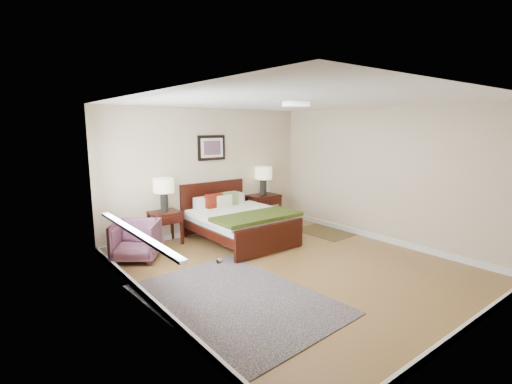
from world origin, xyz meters
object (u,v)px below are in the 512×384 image
nightstand_left (165,218)px  rug_persian (235,299)px  nightstand_right (264,207)px  lamp_right (263,175)px  lamp_left (164,188)px  armchair (136,241)px  bed (238,217)px

nightstand_left → rug_persian: bearing=-96.0°
nightstand_right → lamp_right: (-0.00, 0.01, 0.70)m
nightstand_left → lamp_right: (2.32, 0.02, 0.61)m
lamp_right → rug_persian: 3.85m
lamp_left → armchair: size_ratio=0.86×
nightstand_left → rug_persian: (-0.27, -2.61, -0.48)m
nightstand_right → rug_persian: size_ratio=0.26×
lamp_left → lamp_right: lamp_right is taller
nightstand_right → lamp_left: lamp_left is taller
bed → lamp_left: (-1.14, 0.70, 0.58)m
nightstand_left → nightstand_right: size_ratio=0.92×
bed → armchair: size_ratio=2.68×
lamp_left → lamp_right: 2.32m
lamp_left → nightstand_left: bearing=-90.0°
lamp_right → lamp_left: bearing=180.0°
nightstand_left → armchair: armchair is taller
bed → nightstand_left: size_ratio=3.09×
lamp_right → armchair: bearing=-170.9°
rug_persian → lamp_left: bearing=80.8°
bed → nightstand_right: size_ratio=2.85×
rug_persian → bed: bearing=50.5°
nightstand_left → lamp_left: 0.56m
bed → armchair: 1.89m
bed → nightstand_right: (1.18, 0.69, -0.08)m
armchair → rug_persian: armchair is taller
nightstand_left → bed: bearing=-30.6°
bed → lamp_left: bearing=148.6°
bed → lamp_left: 1.46m
nightstand_left → nightstand_right: 2.32m
lamp_right → armchair: (-3.05, -0.49, -0.77)m
nightstand_right → armchair: size_ratio=0.94×
bed → rug_persian: (-1.42, -1.93, -0.47)m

